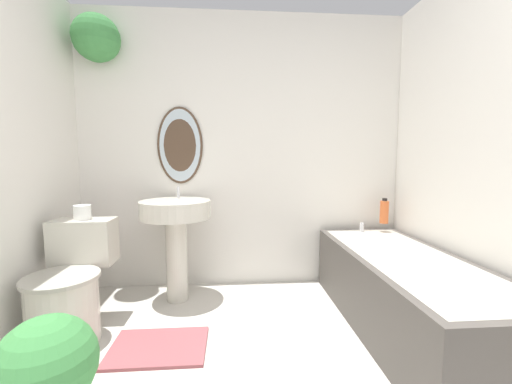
% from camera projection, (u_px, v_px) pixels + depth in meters
% --- Properties ---
extents(wall_back, '(2.94, 0.37, 2.40)m').
position_uv_depth(wall_back, '(228.00, 141.00, 2.78)').
color(wall_back, silver).
rests_on(wall_back, ground_plane).
extents(toilet, '(0.43, 0.63, 0.72)m').
position_uv_depth(toilet, '(70.00, 289.00, 1.99)').
color(toilet, beige).
rests_on(toilet, ground_plane).
extents(pedestal_sink, '(0.55, 0.55, 0.91)m').
position_uv_depth(pedestal_sink, '(176.00, 225.00, 2.49)').
color(pedestal_sink, beige).
rests_on(pedestal_sink, ground_plane).
extents(bathtub, '(0.70, 1.69, 0.58)m').
position_uv_depth(bathtub, '(407.00, 292.00, 2.07)').
color(bathtub, '#4C4742').
rests_on(bathtub, ground_plane).
extents(shampoo_bottle, '(0.07, 0.07, 0.22)m').
position_uv_depth(shampoo_bottle, '(384.00, 212.00, 2.76)').
color(shampoo_bottle, '#DB6633').
rests_on(shampoo_bottle, bathtub).
extents(potted_plant, '(0.38, 0.38, 0.51)m').
position_uv_depth(potted_plant, '(47.00, 369.00, 1.25)').
color(potted_plant, '#9E6042').
rests_on(potted_plant, ground_plane).
extents(bath_mat, '(0.57, 0.40, 0.02)m').
position_uv_depth(bath_mat, '(159.00, 347.00, 1.88)').
color(bath_mat, '#934C51').
rests_on(bath_mat, ground_plane).
extents(toilet_paper_roll, '(0.11, 0.11, 0.10)m').
position_uv_depth(toilet_paper_roll, '(82.00, 212.00, 2.16)').
color(toilet_paper_roll, white).
rests_on(toilet_paper_roll, toilet).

